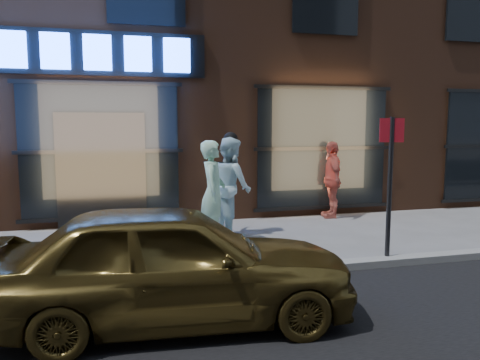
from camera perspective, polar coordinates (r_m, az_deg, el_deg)
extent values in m
plane|color=slate|center=(6.58, -17.28, -12.71)|extent=(90.00, 90.00, 0.00)
cube|color=gray|center=(6.56, -17.29, -12.22)|extent=(60.00, 0.25, 0.12)
cube|color=#54301E|center=(14.49, -16.49, 17.86)|extent=(30.00, 8.00, 10.00)
cube|color=black|center=(10.28, -19.27, 14.48)|extent=(5.20, 0.06, 0.90)
cube|color=black|center=(10.18, -16.50, 1.11)|extent=(1.80, 0.10, 2.40)
cube|color=#FFBF72|center=(10.21, -16.57, 3.38)|extent=(3.00, 0.04, 2.60)
cube|color=black|center=(10.17, -16.58, 3.37)|extent=(3.20, 0.06, 2.80)
cube|color=#FFBF72|center=(11.20, 9.97, 3.85)|extent=(3.00, 0.04, 2.60)
cube|color=black|center=(11.17, 10.05, 3.84)|extent=(3.20, 0.06, 2.80)
cube|color=black|center=(13.62, 26.71, 18.15)|extent=(1.60, 0.06, 1.60)
cube|color=#2659FF|center=(10.37, -26.12, 14.10)|extent=(0.55, 0.12, 0.70)
cube|color=#2659FF|center=(10.25, -21.60, 14.41)|extent=(0.55, 0.12, 0.70)
cube|color=#2659FF|center=(10.19, -16.98, 14.64)|extent=(0.55, 0.12, 0.70)
cube|color=#2659FF|center=(10.19, -12.34, 14.77)|extent=(0.55, 0.12, 0.70)
cube|color=#2659FF|center=(10.26, -7.71, 14.82)|extent=(0.55, 0.12, 0.70)
imported|color=#ABE1BE|center=(8.48, -3.31, -1.50)|extent=(0.62, 0.78, 1.88)
imported|color=white|center=(9.13, -1.15, -0.75)|extent=(0.90, 1.06, 1.92)
imported|color=#C05F4F|center=(11.04, 11.11, 0.06)|extent=(0.63, 1.10, 1.77)
imported|color=brown|center=(5.21, -8.20, -9.99)|extent=(4.03, 1.88, 1.34)
cylinder|color=#262628|center=(7.54, 17.76, -1.34)|extent=(0.07, 0.07, 2.28)
cube|color=#A3121F|center=(7.47, 18.02, 5.79)|extent=(0.35, 0.15, 0.36)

